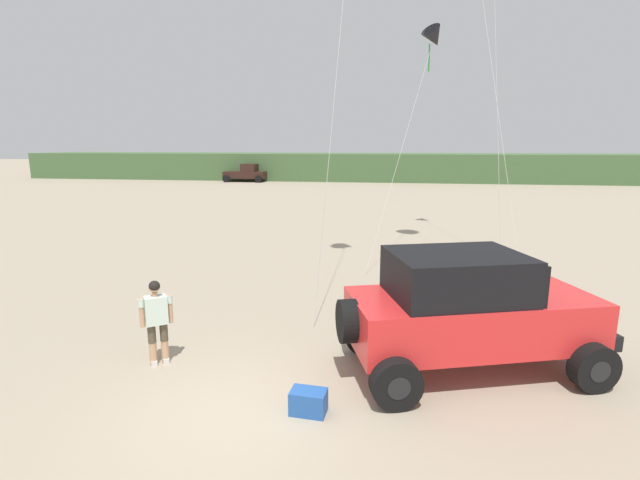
% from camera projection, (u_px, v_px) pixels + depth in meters
% --- Properties ---
extents(ground_plane, '(220.00, 220.00, 0.00)m').
position_uv_depth(ground_plane, '(240.00, 414.00, 7.30)').
color(ground_plane, gray).
extents(dune_ridge, '(90.00, 8.55, 3.05)m').
position_uv_depth(dune_ridge, '(402.00, 167.00, 54.05)').
color(dune_ridge, '#426038').
rests_on(dune_ridge, ground_plane).
extents(jeep, '(5.01, 3.58, 2.26)m').
position_uv_depth(jeep, '(469.00, 309.00, 8.47)').
color(jeep, red).
rests_on(jeep, ground_plane).
extents(person_watching, '(0.53, 0.46, 1.67)m').
position_uv_depth(person_watching, '(157.00, 318.00, 8.78)').
color(person_watching, tan).
rests_on(person_watching, ground_plane).
extents(cooler_box, '(0.59, 0.40, 0.38)m').
position_uv_depth(cooler_box, '(308.00, 402.00, 7.29)').
color(cooler_box, '#23519E').
rests_on(cooler_box, ground_plane).
extents(distant_pickup, '(4.61, 2.39, 1.98)m').
position_uv_depth(distant_pickup, '(246.00, 173.00, 51.83)').
color(distant_pickup, black).
rests_on(distant_pickup, ground_plane).
extents(kite_white_parafoil, '(2.72, 4.94, 8.60)m').
position_uv_depth(kite_white_parafoil, '(434.00, 38.00, 17.34)').
color(kite_white_parafoil, black).
rests_on(kite_white_parafoil, ground_plane).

